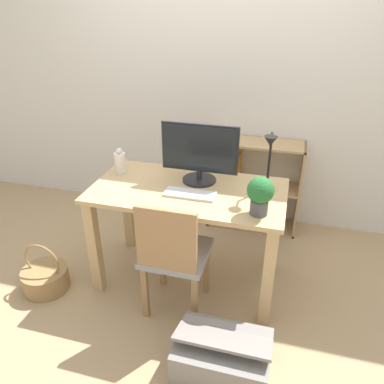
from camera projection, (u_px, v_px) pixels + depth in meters
name	position (u px, v px, depth m)	size (l,w,h in m)	color
ground_plane	(188.00, 277.00, 2.79)	(10.00, 10.00, 0.00)	tan
wall_back	(222.00, 73.00, 3.07)	(8.00, 0.05, 2.60)	silver
desk	(188.00, 208.00, 2.51)	(1.27, 0.67, 0.74)	tan
monitor	(200.00, 152.00, 2.46)	(0.52, 0.23, 0.40)	#232326
keyboard	(190.00, 194.00, 2.36)	(0.33, 0.12, 0.02)	silver
vase	(120.00, 162.00, 2.63)	(0.08, 0.08, 0.18)	silver
desk_lamp	(269.00, 158.00, 2.28)	(0.10, 0.19, 0.39)	black
potted_plant	(260.00, 194.00, 2.11)	(0.16, 0.16, 0.23)	#4C4C51
chair	(173.00, 254.00, 2.29)	(0.40, 0.40, 0.84)	gray
bookshelf	(237.00, 187.00, 3.30)	(0.77, 0.28, 0.80)	tan
basket	(45.00, 278.00, 2.65)	(0.32, 0.32, 0.37)	#997547
storage_box	(222.00, 357.00, 2.03)	(0.52, 0.39, 0.30)	gray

